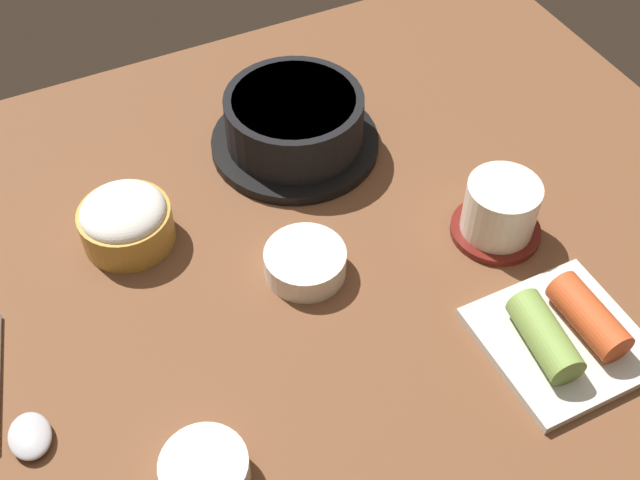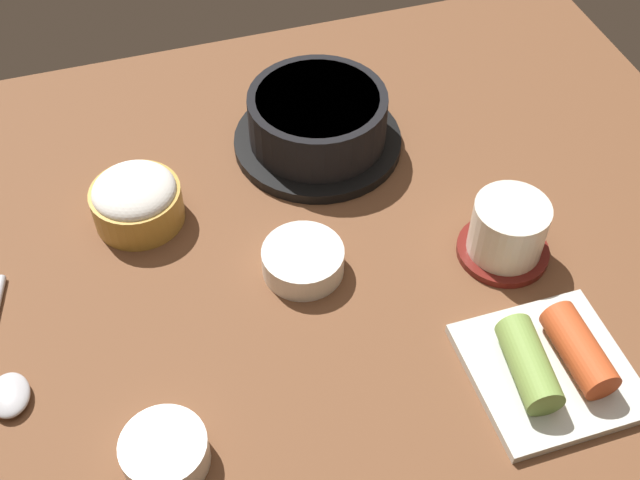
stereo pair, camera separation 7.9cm
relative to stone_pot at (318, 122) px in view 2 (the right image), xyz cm
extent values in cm
cube|color=brown|center=(-6.90, -14.53, -4.47)|extent=(100.00, 76.00, 2.00)
cylinder|color=black|center=(0.00, 0.00, -2.85)|extent=(19.19, 19.19, 1.25)
cylinder|color=black|center=(0.00, 0.00, 0.67)|extent=(15.52, 15.52, 5.79)
cylinder|color=#D15619|center=(0.00, 0.00, 3.27)|extent=(13.66, 13.66, 0.60)
cylinder|color=#B78C38|center=(-21.33, -5.38, -1.43)|extent=(9.43, 9.43, 4.08)
ellipsoid|color=white|center=(-21.33, -5.38, 0.61)|extent=(8.67, 8.67, 3.30)
cylinder|color=maroon|center=(13.08, -21.25, -3.07)|extent=(9.33, 9.33, 0.80)
cylinder|color=silver|center=(13.08, -21.25, 0.30)|extent=(7.49, 7.49, 5.95)
cylinder|color=#C6D18C|center=(13.08, -21.25, 2.98)|extent=(6.37, 6.37, 0.40)
cylinder|color=white|center=(-7.39, -17.29, -2.05)|extent=(8.17, 8.17, 2.85)
cylinder|color=#B73323|center=(-7.39, -17.29, -0.92)|extent=(6.70, 6.70, 0.50)
cube|color=silver|center=(10.73, -35.46, -2.97)|extent=(14.05, 14.05, 1.00)
cylinder|color=#7A9E47|center=(8.27, -35.46, -0.76)|extent=(4.42, 8.79, 3.41)
cylinder|color=#C64C23|center=(13.19, -35.46, -0.76)|extent=(3.44, 8.44, 3.41)
cylinder|color=white|center=(-23.56, -33.58, -1.96)|extent=(7.25, 7.25, 3.02)
cylinder|color=#B73323|center=(-23.56, -33.58, -0.75)|extent=(5.95, 5.95, 0.50)
ellipsoid|color=#B7B7BC|center=(-35.65, -23.73, -2.75)|extent=(3.60, 4.68, 1.26)
camera|label=1|loc=(-27.84, -63.39, 58.85)|focal=45.06mm
camera|label=2|loc=(-20.51, -66.31, 58.85)|focal=45.06mm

